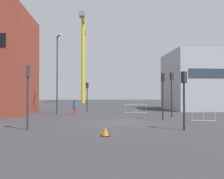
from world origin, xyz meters
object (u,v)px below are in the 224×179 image
object	(u,v)px
construction_crane	(83,47)
traffic_light_crosswalk	(28,87)
streetlamp_tall	(58,69)
traffic_light_island	(184,90)
traffic_light_near	(87,92)
traffic_light_corner	(172,87)
traffic_light_median	(163,88)
traffic_cone_by_barrier	(105,132)
pedestrian_walking	(75,106)

from	to	relation	value
construction_crane	traffic_light_crosswalk	bearing A→B (deg)	-91.08
construction_crane	streetlamp_tall	bearing A→B (deg)	-91.43
traffic_light_island	traffic_light_near	size ratio (longest dim) A/B	0.97
streetlamp_tall	traffic_light_corner	world-z (taller)	streetlamp_tall
traffic_light_median	traffic_light_island	size ratio (longest dim) A/B	1.12
construction_crane	traffic_light_crosswalk	distance (m)	49.05
traffic_cone_by_barrier	traffic_light_near	bearing A→B (deg)	95.03
traffic_light_median	traffic_light_near	xyz separation A→B (m)	(-6.86, 10.84, -0.20)
pedestrian_walking	traffic_light_crosswalk	bearing A→B (deg)	-99.39
streetlamp_tall	traffic_cone_by_barrier	world-z (taller)	streetlamp_tall
streetlamp_tall	traffic_light_corner	distance (m)	12.30
construction_crane	traffic_light_near	world-z (taller)	construction_crane
pedestrian_walking	traffic_light_corner	bearing A→B (deg)	-22.36
construction_crane	traffic_light_near	xyz separation A→B (m)	(2.16, -31.51, -12.07)
streetlamp_tall	traffic_light_near	xyz separation A→B (m)	(3.07, 4.55, -2.45)
pedestrian_walking	traffic_cone_by_barrier	xyz separation A→B (m)	(2.80, -13.82, -0.72)
traffic_light_corner	pedestrian_walking	bearing A→B (deg)	157.64
traffic_light_corner	traffic_light_crosswalk	world-z (taller)	traffic_light_corner
streetlamp_tall	traffic_light_near	size ratio (longest dim) A/B	2.34
traffic_light_median	traffic_light_island	distance (m)	5.91
traffic_light_median	traffic_light_corner	size ratio (longest dim) A/B	0.94
streetlamp_tall	traffic_light_island	size ratio (longest dim) A/B	2.40
traffic_light_crosswalk	traffic_light_island	bearing A→B (deg)	-3.96
traffic_light_near	construction_crane	bearing A→B (deg)	93.93
traffic_light_corner	traffic_light_crosswalk	distance (m)	13.66
traffic_light_near	traffic_cone_by_barrier	distance (m)	18.69
traffic_light_median	traffic_light_crosswalk	world-z (taller)	traffic_light_median
traffic_light_median	traffic_light_crosswalk	bearing A→B (deg)	-152.19
streetlamp_tall	traffic_light_median	bearing A→B (deg)	-32.34
construction_crane	traffic_light_near	size ratio (longest dim) A/B	5.78
streetlamp_tall	traffic_light_corner	size ratio (longest dim) A/B	2.02
streetlamp_tall	pedestrian_walking	size ratio (longest dim) A/B	5.28
construction_crane	traffic_light_crosswalk	world-z (taller)	construction_crane
traffic_light_near	streetlamp_tall	bearing A→B (deg)	-123.97
traffic_cone_by_barrier	traffic_light_corner	bearing A→B (deg)	55.75
construction_crane	traffic_cone_by_barrier	xyz separation A→B (m)	(3.79, -49.99, -14.35)
traffic_cone_by_barrier	pedestrian_walking	bearing A→B (deg)	101.45
streetlamp_tall	traffic_light_island	bearing A→B (deg)	-51.77
traffic_light_island	traffic_light_corner	distance (m)	8.37
streetlamp_tall	traffic_light_median	distance (m)	11.96
traffic_light_corner	traffic_cone_by_barrier	bearing A→B (deg)	-124.25
traffic_light_crosswalk	pedestrian_walking	xyz separation A→B (m)	(1.89, 11.41, -1.73)
pedestrian_walking	traffic_cone_by_barrier	world-z (taller)	pedestrian_walking
traffic_light_near	pedestrian_walking	xyz separation A→B (m)	(-1.17, -4.66, -1.55)
traffic_light_corner	pedestrian_walking	distance (m)	10.49
streetlamp_tall	traffic_light_median	size ratio (longest dim) A/B	2.14
construction_crane	traffic_light_island	size ratio (longest dim) A/B	5.94
streetlamp_tall	traffic_light_near	world-z (taller)	streetlamp_tall
traffic_light_median	pedestrian_walking	world-z (taller)	traffic_light_median
construction_crane	traffic_light_median	size ratio (longest dim) A/B	5.31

